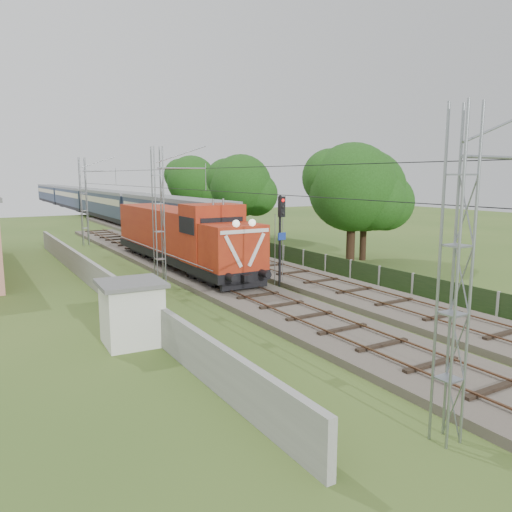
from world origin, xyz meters
TOP-DOWN VIEW (x-y plane):
  - ground at (0.00, 0.00)m, footprint 140.00×140.00m
  - track_main at (0.00, 7.00)m, footprint 4.20×70.00m
  - track_side at (5.00, 20.00)m, footprint 4.20×80.00m
  - catenary at (-2.95, 12.00)m, footprint 3.31×70.00m
  - boundary_wall at (-6.50, 12.00)m, footprint 0.25×40.00m
  - fence at (8.00, 3.00)m, footprint 0.12×32.00m
  - locomotive at (0.00, 16.22)m, footprint 3.21×18.31m
  - coach_rake at (5.00, 66.77)m, footprint 3.18×94.86m
  - signal_post at (2.92, 8.27)m, footprint 0.58×0.45m
  - relay_hut at (-7.40, 2.88)m, footprint 2.49×2.49m
  - tree_a at (11.99, 12.52)m, footprint 6.76×6.44m
  - tree_b at (13.51, 12.85)m, footprint 6.43×6.12m
  - tree_c at (11.82, 29.04)m, footprint 6.56×6.25m
  - tree_d at (14.38, 47.42)m, footprint 6.99×6.65m

SIDE VIEW (x-z plane):
  - ground at x=0.00m, z-range 0.00..0.00m
  - track_main at x=0.00m, z-range -0.04..0.41m
  - track_side at x=5.00m, z-range -0.04..0.41m
  - fence at x=8.00m, z-range 0.00..1.20m
  - boundary_wall at x=-6.50m, z-range 0.00..1.50m
  - relay_hut at x=-7.40m, z-range 0.01..2.46m
  - locomotive at x=0.00m, z-range 0.04..4.69m
  - coach_rake at x=5.00m, z-range 0.78..4.45m
  - signal_post at x=2.92m, z-range 0.99..6.26m
  - catenary at x=-2.95m, z-range 0.05..8.05m
  - tree_b at x=13.51m, z-range 1.03..9.36m
  - tree_c at x=11.82m, z-range 1.05..9.56m
  - tree_a at x=11.99m, z-range 1.08..9.84m
  - tree_d at x=14.38m, z-range 1.12..10.18m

